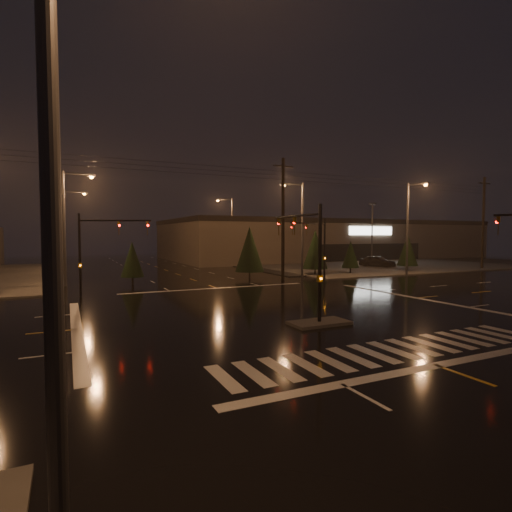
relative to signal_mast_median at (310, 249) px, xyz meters
name	(u,v)px	position (x,y,z in m)	size (l,w,h in m)	color
ground	(281,311)	(0.00, 3.07, -3.75)	(140.00, 140.00, 0.00)	black
sidewalk_ne	(354,263)	(30.00, 33.07, -3.69)	(36.00, 36.00, 0.12)	#413F3A
median_island	(319,323)	(0.00, -0.93, -3.68)	(3.00, 1.60, 0.15)	#413F3A
crosswalk	(393,350)	(0.00, -5.93, -3.75)	(15.00, 2.60, 0.01)	beige
stop_bar_near	(437,365)	(0.00, -7.93, -3.75)	(16.00, 0.50, 0.01)	beige
stop_bar_far	(217,288)	(0.00, 14.07, -3.75)	(16.00, 0.50, 0.01)	beige
parking_lot	(387,263)	(35.00, 31.07, -3.71)	(50.00, 24.00, 0.08)	black
retail_building	(322,238)	(35.00, 49.06, 0.09)	(60.20, 28.30, 7.20)	brown
signal_mast_median	(310,249)	(0.00, 0.00, 0.00)	(0.25, 4.59, 6.00)	black
signal_mast_ne	(318,242)	(9.50, 13.21, 0.04)	(4.84, 1.86, 6.00)	black
signal_mast_nw	(95,244)	(-9.50, 13.21, 0.04)	(4.84, 1.86, 6.00)	black
streetlight_0	(78,126)	(-11.18, -11.93, 2.05)	(2.77, 0.32, 10.00)	#38383A
streetlight_1	(68,220)	(-11.18, 21.07, 2.05)	(2.77, 0.32, 10.00)	#38383A
streetlight_2	(67,224)	(-11.18, 37.07, 2.05)	(2.77, 0.32, 10.00)	#38383A
streetlight_3	(300,222)	(11.18, 19.07, 2.05)	(2.77, 0.32, 10.00)	#38383A
streetlight_4	(230,226)	(11.18, 39.07, 2.05)	(2.77, 0.32, 10.00)	#38383A
streetlight_6	(410,223)	(22.00, 14.26, 2.05)	(0.32, 2.77, 10.00)	#38383A
utility_pole_1	(283,218)	(8.00, 17.07, 2.38)	(2.20, 0.32, 12.00)	black
utility_pole_2	(483,222)	(38.00, 17.07, 2.38)	(2.20, 0.32, 12.00)	black
conifer_0	(315,249)	(13.77, 19.98, -0.87)	(2.80, 2.80, 5.07)	black
conifer_1	(351,254)	(18.25, 19.41, -1.49)	(2.00, 2.00, 3.83)	black
conifer_2	(408,250)	(26.67, 18.94, -1.13)	(2.47, 2.47, 4.56)	black
conifer_3	(132,259)	(-6.04, 19.62, -1.46)	(2.05, 2.05, 3.90)	black
conifer_4	(250,249)	(5.70, 19.97, -0.73)	(2.97, 2.97, 5.34)	black
car_parked	(377,261)	(27.54, 25.17, -2.91)	(1.98, 4.92, 1.68)	black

